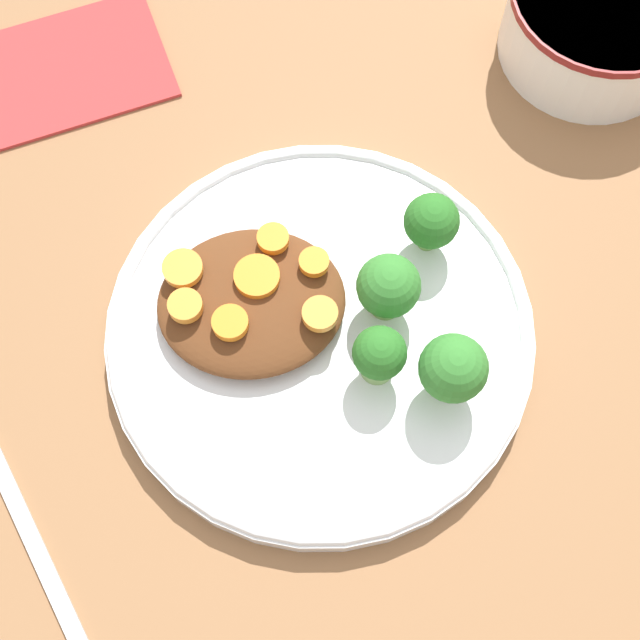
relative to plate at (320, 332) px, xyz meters
name	(u,v)px	position (x,y,z in m)	size (l,w,h in m)	color
ground_plane	(320,338)	(0.00, 0.00, -0.01)	(4.00, 4.00, 0.00)	#8C603D
plate	(320,332)	(0.00, 0.00, 0.00)	(0.26, 0.26, 0.02)	white
dip_bowl	(600,18)	(-0.22, -0.20, 0.02)	(0.13, 0.13, 0.06)	white
stew_mound	(251,302)	(0.04, -0.02, 0.02)	(0.12, 0.10, 0.02)	#5B3319
broccoli_floret_0	(431,222)	(-0.07, -0.05, 0.03)	(0.03, 0.03, 0.05)	#759E51
broccoli_floret_1	(379,355)	(-0.03, 0.03, 0.03)	(0.03, 0.03, 0.05)	#7FA85B
broccoli_floret_2	(388,288)	(-0.04, -0.01, 0.03)	(0.04, 0.04, 0.05)	#759E51
broccoli_floret_3	(453,370)	(-0.07, 0.04, 0.04)	(0.04, 0.04, 0.05)	#7FA85B
carrot_slice_0	(314,315)	(0.00, 0.00, 0.03)	(0.02, 0.02, 0.01)	orange
carrot_slice_1	(231,331)	(0.05, 0.00, 0.03)	(0.02, 0.02, 0.01)	orange
carrot_slice_2	(257,276)	(0.04, -0.03, 0.03)	(0.03, 0.03, 0.01)	orange
carrot_slice_3	(316,262)	(0.00, -0.03, 0.03)	(0.02, 0.02, 0.01)	orange
carrot_slice_4	(183,268)	(0.08, -0.04, 0.03)	(0.02, 0.02, 0.01)	orange
carrot_slice_5	(185,306)	(0.08, -0.01, 0.03)	(0.02, 0.02, 0.01)	orange
carrot_slice_6	(273,239)	(0.02, -0.05, 0.03)	(0.02, 0.02, 0.01)	orange
fork	(71,626)	(0.16, 0.16, -0.01)	(0.10, 0.20, 0.01)	silver
napkin	(58,71)	(0.16, -0.22, -0.01)	(0.17, 0.13, 0.01)	#B73333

